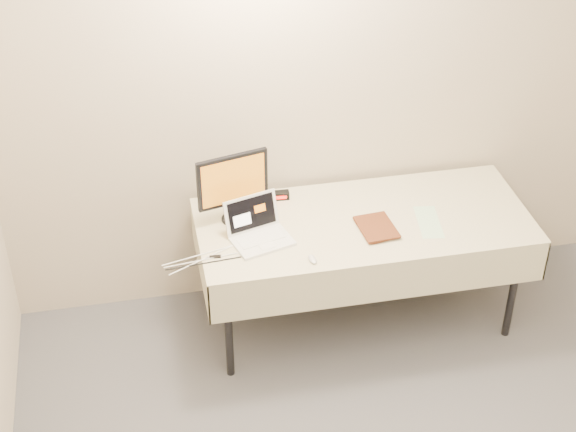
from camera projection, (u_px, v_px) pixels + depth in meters
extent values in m
cube|color=beige|center=(348.00, 84.00, 4.92)|extent=(4.00, 0.10, 2.70)
cylinder|color=black|center=(229.00, 327.00, 4.76)|extent=(0.04, 0.04, 0.69)
cylinder|color=black|center=(513.00, 289.00, 5.02)|extent=(0.04, 0.04, 0.69)
cylinder|color=black|center=(214.00, 261.00, 5.23)|extent=(0.04, 0.04, 0.69)
cylinder|color=black|center=(475.00, 229.00, 5.50)|extent=(0.04, 0.04, 0.69)
cube|color=gray|center=(364.00, 224.00, 4.92)|extent=(1.80, 0.75, 0.04)
cube|color=beige|center=(364.00, 220.00, 4.90)|extent=(1.86, 0.81, 0.01)
cube|color=beige|center=(383.00, 283.00, 4.66)|extent=(1.86, 0.01, 0.25)
cube|color=beige|center=(345.00, 200.00, 5.30)|extent=(1.86, 0.01, 0.25)
cube|color=beige|center=(200.00, 259.00, 4.83)|extent=(0.01, 0.81, 0.25)
cube|color=beige|center=(516.00, 220.00, 5.13)|extent=(0.01, 0.81, 0.25)
cube|color=white|center=(262.00, 241.00, 4.72)|extent=(0.35, 0.29, 0.02)
cube|color=white|center=(251.00, 213.00, 4.76)|extent=(0.31, 0.15, 0.19)
cube|color=black|center=(251.00, 213.00, 4.76)|extent=(0.27, 0.12, 0.17)
cylinder|color=black|center=(234.00, 219.00, 4.90)|extent=(0.17, 0.17, 0.01)
cube|color=black|center=(234.00, 210.00, 4.87)|extent=(0.03, 0.03, 0.10)
cube|color=black|center=(233.00, 180.00, 4.75)|extent=(0.40, 0.12, 0.30)
cube|color=orange|center=(233.00, 180.00, 4.75)|extent=(0.35, 0.09, 0.26)
imported|color=brown|center=(361.00, 214.00, 4.73)|extent=(0.19, 0.04, 0.25)
cube|color=black|center=(279.00, 195.00, 5.06)|extent=(0.11, 0.05, 0.05)
cube|color=#FF190C|center=(280.00, 198.00, 5.04)|extent=(0.08, 0.01, 0.02)
ellipsoid|color=silver|center=(312.00, 259.00, 4.59)|extent=(0.05, 0.08, 0.02)
cube|color=#B8E7B8|center=(429.00, 222.00, 4.88)|extent=(0.16, 0.32, 0.00)
cube|color=black|center=(215.00, 257.00, 4.62)|extent=(0.06, 0.02, 0.01)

